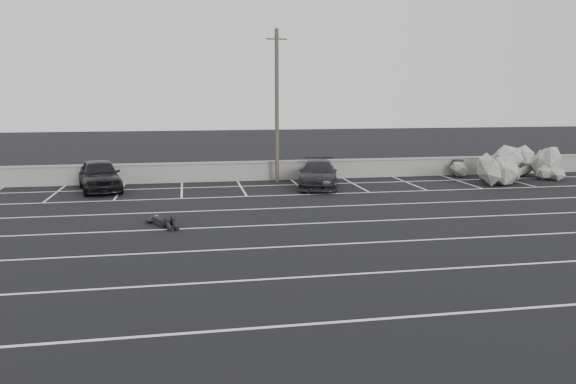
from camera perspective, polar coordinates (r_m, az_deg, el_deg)
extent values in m
plane|color=black|center=(17.95, 5.35, -5.29)|extent=(120.00, 120.00, 0.00)
cube|color=gray|center=(31.32, -1.56, 2.17)|extent=(50.00, 0.35, 1.00)
cube|color=gray|center=(31.25, -1.56, 3.11)|extent=(50.00, 0.45, 0.08)
cube|color=silver|center=(12.58, 12.91, -12.20)|extent=(36.00, 0.10, 0.01)
cube|color=silver|center=(15.21, 8.43, -8.15)|extent=(36.00, 0.10, 0.01)
cube|color=silver|center=(17.95, 5.35, -5.28)|extent=(36.00, 0.10, 0.01)
cube|color=silver|center=(20.77, 3.12, -3.17)|extent=(36.00, 0.10, 0.01)
cube|color=silver|center=(23.63, 1.43, -1.57)|extent=(36.00, 0.10, 0.01)
cube|color=silver|center=(26.52, 0.10, -0.31)|extent=(36.00, 0.10, 0.01)
cube|color=silver|center=(29.43, -0.96, 0.70)|extent=(36.00, 0.10, 0.01)
cube|color=silver|center=(29.23, -22.57, -0.12)|extent=(0.10, 5.00, 0.01)
cube|color=silver|center=(28.74, -16.72, 0.06)|extent=(0.10, 5.00, 0.01)
cube|color=silver|center=(28.56, -10.74, 0.25)|extent=(0.10, 5.00, 0.01)
cube|color=silver|center=(28.69, -4.74, 0.43)|extent=(0.10, 5.00, 0.01)
cube|color=silver|center=(29.13, 1.15, 0.60)|extent=(0.10, 5.00, 0.01)
cube|color=silver|center=(29.87, 6.80, 0.76)|extent=(0.10, 5.00, 0.01)
cube|color=silver|center=(30.88, 12.12, 0.91)|extent=(0.10, 5.00, 0.01)
cube|color=silver|center=(32.14, 17.08, 1.04)|extent=(0.10, 5.00, 0.01)
cube|color=silver|center=(33.62, 21.62, 1.15)|extent=(0.10, 5.00, 0.01)
imported|color=black|center=(29.24, -18.59, 1.65)|extent=(2.81, 4.83, 1.54)
imported|color=black|center=(28.78, 3.08, 1.84)|extent=(3.00, 5.01, 1.36)
cylinder|color=#4C4238|center=(30.27, -1.14, 8.65)|extent=(0.22, 0.22, 8.10)
cube|color=#4C4238|center=(30.40, -1.16, 15.28)|extent=(1.08, 0.07, 0.07)
cylinder|color=black|center=(34.35, 16.88, 2.33)|extent=(0.73, 0.73, 0.89)
cylinder|color=black|center=(34.29, 16.92, 3.10)|extent=(0.81, 0.81, 0.05)
cube|color=black|center=(21.79, -13.57, -2.58)|extent=(0.43, 0.87, 0.02)
cube|color=black|center=(22.05, -13.34, -2.52)|extent=(0.18, 0.10, 0.04)
cube|color=black|center=(21.54, -13.81, -2.84)|extent=(0.18, 0.10, 0.04)
cylinder|color=black|center=(22.09, -13.59, -2.58)|extent=(0.05, 0.07, 0.06)
cylinder|color=black|center=(22.03, -13.08, -2.59)|extent=(0.05, 0.07, 0.06)
cylinder|color=black|center=(21.58, -14.06, -2.89)|extent=(0.05, 0.07, 0.06)
cylinder|color=black|center=(21.51, -13.55, -2.91)|extent=(0.05, 0.07, 0.06)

